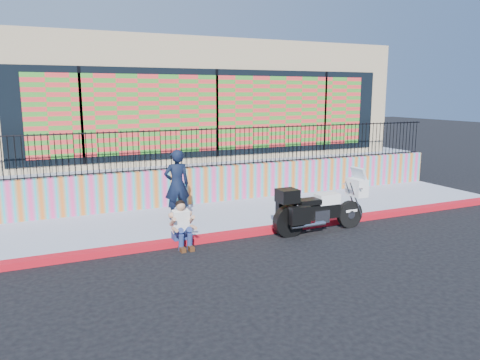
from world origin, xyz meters
TOP-DOWN VIEW (x-y plane):
  - ground at (0.00, 0.00)m, footprint 90.00×90.00m
  - red_curb at (0.00, 0.00)m, footprint 16.00×0.30m
  - sidewalk at (0.00, 1.65)m, footprint 16.00×3.00m
  - mural_wall at (0.00, 3.25)m, footprint 16.00×0.20m
  - metal_fence at (0.00, 3.25)m, footprint 15.80×0.04m
  - elevated_platform at (0.00, 8.35)m, footprint 16.00×10.00m
  - storefront_building at (0.00, 8.13)m, footprint 14.00×8.06m
  - police_motorcycle at (0.91, -0.47)m, footprint 2.56×0.85m
  - police_officer at (-2.13, 1.73)m, footprint 0.70×0.47m
  - seated_man at (-2.61, -0.21)m, footprint 0.54×0.71m

SIDE VIEW (x-z plane):
  - ground at x=0.00m, z-range 0.00..0.00m
  - red_curb at x=0.00m, z-range 0.00..0.15m
  - sidewalk at x=0.00m, z-range 0.00..0.15m
  - seated_man at x=-2.61m, z-range -0.08..0.98m
  - elevated_platform at x=0.00m, z-range 0.00..1.25m
  - police_motorcycle at x=0.91m, z-range -0.13..1.47m
  - mural_wall at x=0.00m, z-range 0.15..1.25m
  - police_officer at x=-2.13m, z-range 0.15..2.03m
  - metal_fence at x=0.00m, z-range 1.25..2.45m
  - storefront_building at x=0.00m, z-range 1.25..5.25m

